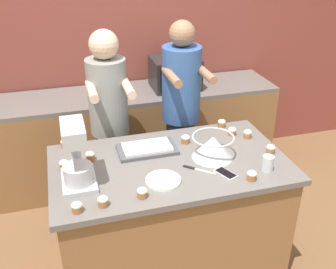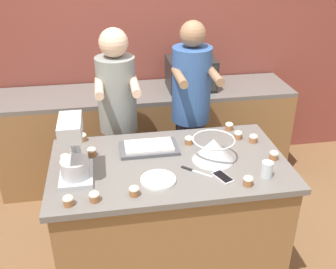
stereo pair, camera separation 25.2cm
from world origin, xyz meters
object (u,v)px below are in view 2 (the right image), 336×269
cupcake_6 (92,151)px  cupcake_8 (94,196)px  cupcake_5 (68,200)px  cupcake_10 (71,138)px  microwave_oven (191,74)px  cupcake_9 (253,138)px  mixing_bowl (213,149)px  drinking_glass (267,169)px  stand_mixer (74,152)px  cell_phone (223,177)px  cupcake_1 (65,158)px  cupcake_2 (274,155)px  person_left (119,125)px  cupcake_7 (248,181)px  baking_tray (149,147)px  cupcake_11 (189,140)px  person_right (190,119)px  knife (195,171)px  cupcake_4 (134,191)px  cupcake_0 (82,137)px  cupcake_12 (238,135)px  small_plate (158,180)px  cupcake_3 (229,126)px

cupcake_6 → cupcake_8: 0.51m
cupcake_5 → cupcake_10: size_ratio=1.00×
microwave_oven → cupcake_9: 1.17m
mixing_bowl → drinking_glass: (0.27, -0.25, -0.03)m
stand_mixer → cell_phone: (0.88, -0.16, -0.17)m
microwave_oven → cupcake_1: size_ratio=7.08×
cupcake_2 → person_left: bearing=141.9°
stand_mixer → cupcake_9: (1.23, 0.24, -0.14)m
cupcake_5 → cupcake_7: bearing=1.1°
baking_tray → mixing_bowl: bearing=-26.5°
baking_tray → cupcake_11: bearing=7.0°
person_right → cupcake_2: size_ratio=27.16×
microwave_oven → cupcake_2: size_ratio=7.08×
baking_tray → cupcake_9: (0.75, -0.01, 0.01)m
cupcake_2 → stand_mixer: bearing=179.9°
person_right → cupcake_9: (0.34, -0.52, 0.07)m
knife → cupcake_9: (0.50, 0.31, 0.03)m
microwave_oven → drinking_glass: size_ratio=4.34×
cell_phone → cupcake_4: bearing=-170.9°
cupcake_1 → cupcake_8: same height
person_right → cupcake_0: person_right is taller
person_right → cupcake_11: person_right is taller
cell_phone → cupcake_12: 0.54m
cupcake_0 → cupcake_10: (-0.08, -0.00, 0.00)m
cupcake_7 → cupcake_2: bearing=43.5°
person_left → baking_tray: bearing=-70.4°
microwave_oven → cupcake_4: size_ratio=7.08×
stand_mixer → cupcake_5: size_ratio=6.33×
cupcake_2 → cupcake_12: 0.34m
baking_tray → cupcake_9: size_ratio=6.39×
small_plate → cupcake_7: size_ratio=3.44×
cupcake_1 → cupcake_5: bearing=-84.4°
cupcake_6 → cupcake_9: (1.13, -0.00, 0.00)m
cupcake_10 → mixing_bowl: bearing=-23.5°
knife → cupcake_1: 0.84m
baking_tray → cell_phone: 0.58m
drinking_glass → cupcake_12: drinking_glass is taller
cell_phone → cupcake_6: size_ratio=2.56×
drinking_glass → mixing_bowl: bearing=137.6°
person_left → mixing_bowl: bearing=-50.7°
knife → cupcake_12: bearing=42.6°
person_left → cupcake_7: 1.25m
cupcake_2 → cupcake_3: (-0.16, 0.46, 0.00)m
cupcake_0 → cupcake_11: 0.76m
cupcake_4 → cupcake_8: 0.22m
baking_tray → cupcake_7: (0.53, -0.52, 0.01)m
baking_tray → cupcake_11: size_ratio=6.39×
cell_phone → cupcake_7: (0.13, -0.10, 0.03)m
drinking_glass → cupcake_9: 0.44m
baking_tray → cupcake_3: size_ratio=6.39×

